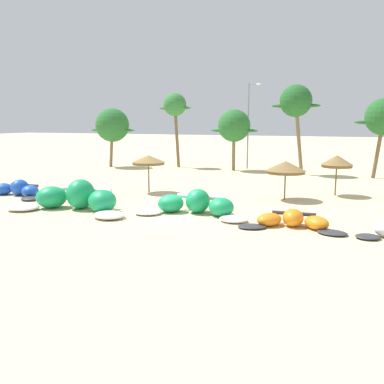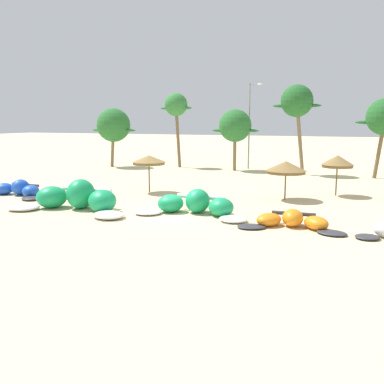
% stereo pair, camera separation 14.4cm
% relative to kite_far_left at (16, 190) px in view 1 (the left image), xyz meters
% --- Properties ---
extents(ground_plane, '(260.00, 260.00, 0.00)m').
position_rel_kite_far_left_xyz_m(ground_plane, '(13.09, -1.14, -0.45)').
color(ground_plane, beige).
extents(kite_far_left, '(6.05, 2.83, 1.18)m').
position_rel_kite_far_left_xyz_m(kite_far_left, '(0.00, 0.00, 0.00)').
color(kite_far_left, '#333338').
rests_on(kite_far_left, ground).
extents(kite_left, '(8.49, 3.90, 1.86)m').
position_rel_kite_far_left_xyz_m(kite_left, '(7.18, -2.48, 0.26)').
color(kite_left, white).
rests_on(kite_left, ground).
extents(kite_left_of_center, '(7.22, 3.29, 1.45)m').
position_rel_kite_far_left_xyz_m(kite_left_of_center, '(14.44, -0.84, 0.10)').
color(kite_left_of_center, white).
rests_on(kite_left_of_center, ground).
extents(kite_center, '(5.70, 2.81, 0.91)m').
position_rel_kite_far_left_xyz_m(kite_center, '(20.27, -1.95, -0.10)').
color(kite_center, '#333338').
rests_on(kite_center, ground).
extents(beach_umbrella_near_van, '(2.57, 2.57, 2.87)m').
position_rel_kite_far_left_xyz_m(beach_umbrella_near_van, '(8.31, 5.00, 2.06)').
color(beach_umbrella_near_van, brown).
rests_on(beach_umbrella_near_van, ground).
extents(beach_umbrella_middle, '(2.80, 2.80, 2.71)m').
position_rel_kite_far_left_xyz_m(beach_umbrella_middle, '(18.56, 5.79, 1.83)').
color(beach_umbrella_middle, brown).
rests_on(beach_umbrella_middle, ground).
extents(beach_umbrella_near_palms, '(2.31, 2.31, 2.99)m').
position_rel_kite_far_left_xyz_m(beach_umbrella_near_palms, '(21.77, 8.85, 2.09)').
color(beach_umbrella_near_palms, brown).
rests_on(beach_umbrella_near_palms, ground).
extents(palm_leftmost, '(5.93, 3.95, 6.92)m').
position_rel_kite_far_left_xyz_m(palm_leftmost, '(-4.09, 19.78, 4.45)').
color(palm_leftmost, '#7F6647').
rests_on(palm_leftmost, ground).
extents(palm_left, '(4.02, 2.68, 8.64)m').
position_rel_kite_far_left_xyz_m(palm_left, '(2.91, 22.26, 6.67)').
color(palm_left, brown).
rests_on(palm_left, ground).
extents(palm_left_of_gap, '(5.34, 3.56, 6.70)m').
position_rel_kite_far_left_xyz_m(palm_left_of_gap, '(10.30, 21.50, 4.42)').
color(palm_left_of_gap, '#7F6647').
rests_on(palm_left_of_gap, ground).
extents(palm_center_left, '(4.86, 3.24, 9.04)m').
position_rel_kite_far_left_xyz_m(palm_center_left, '(16.99, 20.53, 6.86)').
color(palm_center_left, '#7F6647').
rests_on(palm_center_left, ground).
extents(palm_center_right, '(5.21, 3.48, 7.57)m').
position_rel_kite_far_left_xyz_m(palm_center_right, '(25.18, 20.32, 5.31)').
color(palm_center_right, brown).
rests_on(palm_center_right, ground).
extents(lamppost_west, '(1.48, 0.24, 9.60)m').
position_rel_kite_far_left_xyz_m(lamppost_west, '(11.39, 23.76, 4.85)').
color(lamppost_west, gray).
rests_on(lamppost_west, ground).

